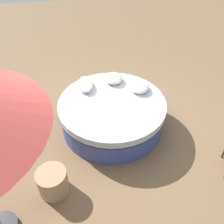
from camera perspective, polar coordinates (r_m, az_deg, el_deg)
ground_plane at (r=4.97m, az=-0.00°, el=-3.16°), size 16.00×16.00×0.00m
round_bed at (r=4.75m, az=-0.00°, el=-0.48°), size 2.02×2.02×0.61m
throw_pillow_0 at (r=4.85m, az=6.25°, el=5.91°), size 0.44×0.37×0.15m
throw_pillow_1 at (r=5.05m, az=0.33°, el=7.80°), size 0.41×0.36×0.16m
throw_pillow_2 at (r=4.91m, az=-6.17°, el=6.39°), size 0.53×0.29×0.15m
side_table at (r=4.00m, az=-13.55°, el=-15.46°), size 0.46×0.46×0.43m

